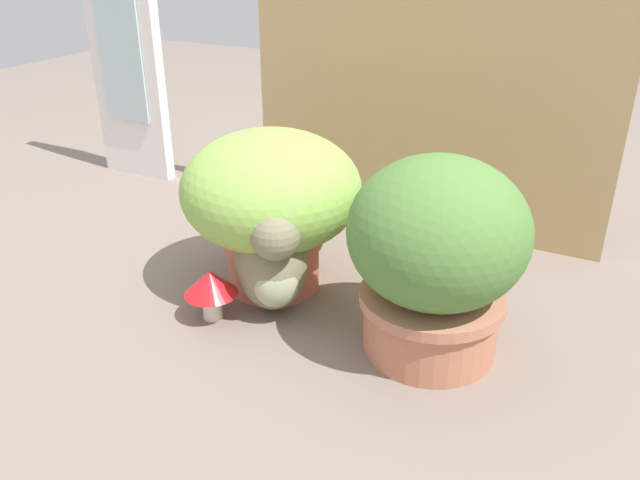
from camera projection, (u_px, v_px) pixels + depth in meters
name	position (u px, v px, depth m)	size (l,w,h in m)	color
ground_plane	(279.00, 299.00, 1.54)	(6.00, 6.00, 0.00)	slate
cardboard_backdrop	(427.00, 70.00, 1.74)	(1.05, 0.03, 0.91)	tan
window_panel_white	(125.00, 49.00, 2.15)	(0.28, 0.05, 0.87)	white
grass_planter	(272.00, 199.00, 1.50)	(0.42, 0.42, 0.39)	#C06049
leafy_planter	(436.00, 254.00, 1.26)	(0.36, 0.36, 0.42)	#BA7253
cat	(272.00, 258.00, 1.47)	(0.30, 0.36, 0.32)	#7B7557
mushroom_ornament_red	(210.00, 285.00, 1.43)	(0.12, 0.12, 0.12)	silver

